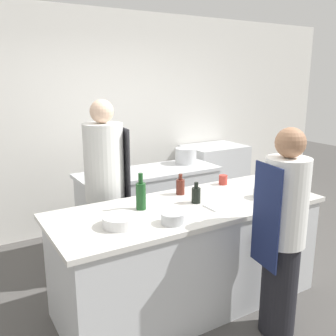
# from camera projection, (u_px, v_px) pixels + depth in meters

# --- Properties ---
(ground_plane) EXTENTS (16.00, 16.00, 0.00)m
(ground_plane) POSITION_uv_depth(u_px,v_px,m) (188.00, 300.00, 3.40)
(ground_plane) COLOR #4C4947
(wall_back) EXTENTS (8.00, 0.06, 2.80)m
(wall_back) POSITION_uv_depth(u_px,v_px,m) (97.00, 122.00, 4.84)
(wall_back) COLOR silver
(wall_back) RESTS_ON ground_plane
(prep_counter) EXTENTS (2.36, 0.92, 0.92)m
(prep_counter) POSITION_uv_depth(u_px,v_px,m) (188.00, 254.00, 3.29)
(prep_counter) COLOR silver
(prep_counter) RESTS_ON ground_plane
(pass_counter) EXTENTS (1.68, 0.63, 0.92)m
(pass_counter) POSITION_uv_depth(u_px,v_px,m) (150.00, 207.00, 4.45)
(pass_counter) COLOR silver
(pass_counter) RESTS_ON ground_plane
(oven_range) EXTENTS (0.85, 0.64, 0.99)m
(oven_range) POSITION_uv_depth(u_px,v_px,m) (214.00, 179.00, 5.56)
(oven_range) COLOR silver
(oven_range) RESTS_ON ground_plane
(chef_at_prep_near) EXTENTS (0.36, 0.34, 1.63)m
(chef_at_prep_near) POSITION_uv_depth(u_px,v_px,m) (283.00, 234.00, 2.81)
(chef_at_prep_near) COLOR black
(chef_at_prep_near) RESTS_ON ground_plane
(chef_at_stove) EXTENTS (0.40, 0.39, 1.78)m
(chef_at_stove) POSITION_uv_depth(u_px,v_px,m) (106.00, 192.00, 3.62)
(chef_at_stove) COLOR black
(chef_at_stove) RESTS_ON ground_plane
(bottle_olive_oil) EXTENTS (0.08, 0.08, 0.18)m
(bottle_olive_oil) POSITION_uv_depth(u_px,v_px,m) (196.00, 195.00, 3.22)
(bottle_olive_oil) COLOR black
(bottle_olive_oil) RESTS_ON prep_counter
(bottle_vinegar) EXTENTS (0.08, 0.08, 0.19)m
(bottle_vinegar) POSITION_uv_depth(u_px,v_px,m) (180.00, 186.00, 3.45)
(bottle_vinegar) COLOR #5B2319
(bottle_vinegar) RESTS_ON prep_counter
(bottle_wine) EXTENTS (0.08, 0.08, 0.31)m
(bottle_wine) POSITION_uv_depth(u_px,v_px,m) (141.00, 195.00, 3.05)
(bottle_wine) COLOR #19471E
(bottle_wine) RESTS_ON prep_counter
(bowl_mixing_large) EXTENTS (0.27, 0.27, 0.08)m
(bowl_mixing_large) POSITION_uv_depth(u_px,v_px,m) (120.00, 221.00, 2.73)
(bowl_mixing_large) COLOR white
(bowl_mixing_large) RESTS_ON prep_counter
(bowl_prep_small) EXTENTS (0.17, 0.17, 0.08)m
(bowl_prep_small) POSITION_uv_depth(u_px,v_px,m) (173.00, 218.00, 2.78)
(bowl_prep_small) COLOR #B7BABC
(bowl_prep_small) RESTS_ON prep_counter
(bowl_ceramic_blue) EXTENTS (0.17, 0.17, 0.09)m
(bowl_ceramic_blue) POSITION_uv_depth(u_px,v_px,m) (263.00, 193.00, 3.36)
(bowl_ceramic_blue) COLOR #B7BABC
(bowl_ceramic_blue) RESTS_ON prep_counter
(cup) EXTENTS (0.09, 0.09, 0.10)m
(cup) POSITION_uv_depth(u_px,v_px,m) (223.00, 180.00, 3.77)
(cup) COLOR #B2382D
(cup) RESTS_ON prep_counter
(cutting_board) EXTENTS (0.38, 0.18, 0.01)m
(cutting_board) POSITION_uv_depth(u_px,v_px,m) (227.00, 204.00, 3.18)
(cutting_board) COLOR white
(cutting_board) RESTS_ON prep_counter
(stockpot) EXTENTS (0.26, 0.26, 0.19)m
(stockpot) POSITION_uv_depth(u_px,v_px,m) (186.00, 156.00, 4.67)
(stockpot) COLOR silver
(stockpot) RESTS_ON pass_counter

